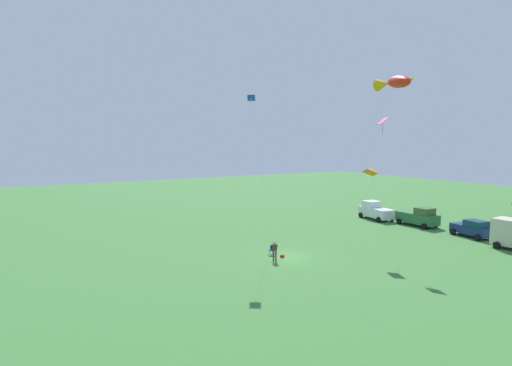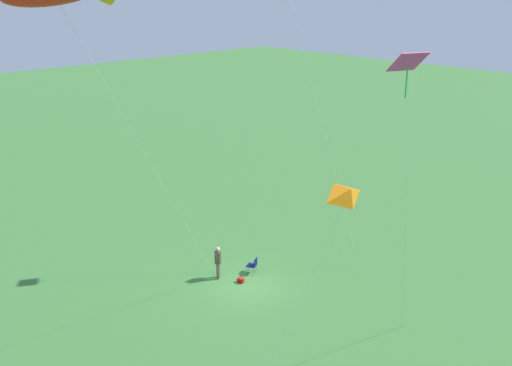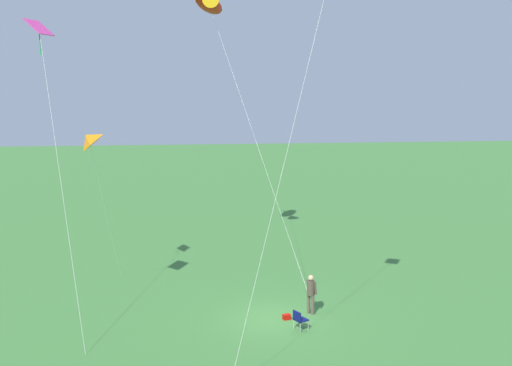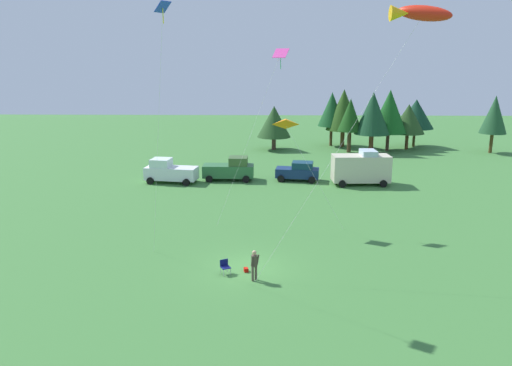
% 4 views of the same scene
% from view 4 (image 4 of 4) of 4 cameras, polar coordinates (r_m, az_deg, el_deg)
% --- Properties ---
extents(ground_plane, '(160.00, 160.00, 0.00)m').
position_cam_4_polar(ground_plane, '(29.26, -0.95, -9.69)').
color(ground_plane, '#3D7636').
extents(person_kite_flyer, '(0.54, 0.49, 1.74)m').
position_cam_4_polar(person_kite_flyer, '(27.34, -0.19, -9.13)').
color(person_kite_flyer, brown).
rests_on(person_kite_flyer, ground).
extents(folding_chair, '(0.65, 0.65, 0.82)m').
position_cam_4_polar(folding_chair, '(28.41, -3.58, -9.40)').
color(folding_chair, '#0C1252').
rests_on(folding_chair, ground).
extents(backpack_on_grass, '(0.29, 0.37, 0.22)m').
position_cam_4_polar(backpack_on_grass, '(28.77, -1.15, -9.88)').
color(backpack_on_grass, '#B71108').
rests_on(backpack_on_grass, ground).
extents(truck_white_pickup, '(5.24, 2.99, 2.34)m').
position_cam_4_polar(truck_white_pickup, '(49.23, -9.84, 1.32)').
color(truck_white_pickup, white).
rests_on(truck_white_pickup, ground).
extents(truck_green_flatbed, '(5.01, 2.43, 2.34)m').
position_cam_4_polar(truck_green_flatbed, '(49.55, -2.98, 1.59)').
color(truck_green_flatbed, '#2E6638').
rests_on(truck_green_flatbed, ground).
extents(car_navy_hatch, '(4.42, 2.71, 1.89)m').
position_cam_4_polar(car_navy_hatch, '(49.46, 4.88, 1.35)').
color(car_navy_hatch, navy).
rests_on(car_navy_hatch, ground).
extents(van_camper_beige, '(5.49, 2.80, 3.34)m').
position_cam_4_polar(van_camper_beige, '(48.69, 11.92, 1.73)').
color(van_camper_beige, beige).
rests_on(van_camper_beige, ground).
extents(treeline_distant, '(31.64, 9.55, 7.90)m').
position_cam_4_polar(treeline_distant, '(67.76, 13.16, 7.71)').
color(treeline_distant, '#4E332D').
rests_on(treeline_distant, ground).
extents(kite_large_fish, '(10.81, 5.14, 14.78)m').
position_cam_4_polar(kite_large_fish, '(30.18, 18.05, 17.96)').
color(kite_large_fish, red).
rests_on(kite_large_fish, ground).
extents(kite_diamond_blue, '(2.43, 4.24, 14.47)m').
position_cam_4_polar(kite_diamond_blue, '(26.23, -10.68, 17.27)').
color(kite_diamond_blue, blue).
rests_on(kite_diamond_blue, ground).
extents(kite_diamond_rainbow, '(5.18, 2.59, 12.47)m').
position_cam_4_polar(kite_diamond_rainbow, '(36.17, 2.63, 14.02)').
color(kite_diamond_rainbow, '#D63794').
rests_on(kite_diamond_rainbow, ground).
extents(kite_delta_orange, '(4.88, 1.34, 7.93)m').
position_cam_4_polar(kite_delta_orange, '(34.90, 3.40, 6.95)').
color(kite_delta_orange, orange).
rests_on(kite_delta_orange, ground).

